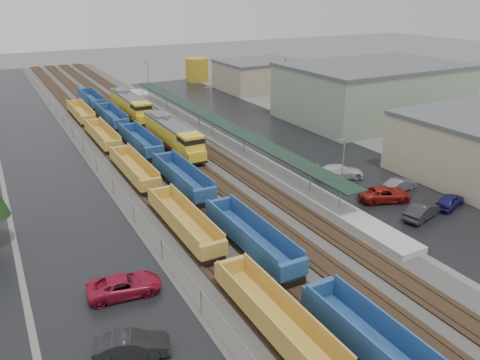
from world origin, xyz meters
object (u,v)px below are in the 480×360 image
object	(u,v)px
locomotive_lead	(173,136)
well_string_yellow	(155,192)
parked_car_west_b	(132,346)
parked_car_east_e	(400,185)
parked_car_east_c	(340,172)
well_string_blue	(182,178)
locomotive_trail	(130,106)
storage_tank	(197,70)
parked_car_east_d	(450,201)
parked_car_west_c	(124,285)
parked_car_east_a	(422,211)
parked_car_east_b	(385,194)

from	to	relation	value
locomotive_lead	well_string_yellow	bearing A→B (deg)	-117.56
parked_car_west_b	parked_car_east_e	size ratio (longest dim) A/B	1.10
parked_car_east_c	parked_car_west_b	bearing A→B (deg)	139.25
well_string_blue	locomotive_trail	bearing A→B (deg)	83.30
well_string_blue	parked_car_east_e	distance (m)	24.88
well_string_blue	well_string_yellow	bearing A→B (deg)	-150.23
locomotive_trail	parked_car_east_c	size ratio (longest dim) A/B	3.23
storage_tank	parked_car_east_d	xyz separation A→B (m)	(-6.72, -80.67, -2.10)
parked_car_west_c	parked_car_east_c	world-z (taller)	parked_car_east_c
locomotive_lead	well_string_blue	size ratio (longest dim) A/B	0.17
parked_car_east_c	well_string_blue	bearing A→B (deg)	90.32
parked_car_east_a	parked_car_east_e	size ratio (longest dim) A/B	1.14
parked_car_east_c	parked_car_east_b	bearing A→B (deg)	-160.47
well_string_blue	parked_car_east_e	size ratio (longest dim) A/B	25.48
well_string_blue	parked_car_west_c	size ratio (longest dim) A/B	19.93
locomotive_trail	parked_car_east_a	xyz separation A→B (m)	(13.98, -52.93, -1.42)
storage_tank	parked_car_east_b	xyz separation A→B (m)	(-11.48, -76.19, -2.05)
locomotive_trail	parked_car_east_e	distance (m)	49.94
storage_tank	parked_car_east_a	world-z (taller)	storage_tank
well_string_yellow	well_string_blue	world-z (taller)	well_string_blue
parked_car_east_c	locomotive_trail	bearing A→B (deg)	39.11
storage_tank	well_string_yellow	bearing A→B (deg)	-117.32
parked_car_west_c	parked_car_east_c	xyz separation A→B (m)	(29.49, 10.63, 0.06)
locomotive_trail	parked_car_east_b	bearing A→B (deg)	-73.94
parked_car_east_b	parked_car_east_e	bearing A→B (deg)	-50.20
locomotive_lead	locomotive_trail	bearing A→B (deg)	90.00
locomotive_trail	parked_car_west_b	distance (m)	60.14
storage_tank	parked_car_east_d	world-z (taller)	storage_tank
well_string_yellow	parked_car_east_e	bearing A→B (deg)	-22.46
parked_car_west_b	parked_car_east_e	distance (m)	35.99
parked_car_west_b	parked_car_west_c	xyz separation A→B (m)	(1.38, 6.54, -0.01)
parked_car_east_d	storage_tank	bearing A→B (deg)	-21.56
parked_car_east_e	parked_car_east_c	bearing A→B (deg)	25.09
locomotive_trail	well_string_yellow	world-z (taller)	locomotive_trail
well_string_blue	parked_car_east_e	xyz separation A→B (m)	(21.35, -12.77, -0.46)
parked_car_east_a	parked_car_east_d	world-z (taller)	parked_car_east_a
parked_car_west_b	parked_car_east_a	xyz separation A→B (m)	(30.94, 4.75, 0.03)
well_string_blue	storage_tank	bearing A→B (deg)	64.77
parked_car_east_d	parked_car_west_c	bearing A→B (deg)	70.89
parked_car_west_c	parked_car_east_e	size ratio (longest dim) A/B	1.28
parked_car_east_c	parked_car_east_e	distance (m)	7.18
parked_car_east_c	parked_car_east_e	bearing A→B (deg)	-131.23
locomotive_lead	storage_tank	xyz separation A→B (m)	(25.31, 49.16, 0.60)
parked_car_east_a	parked_car_west_b	bearing A→B (deg)	83.67
locomotive_lead	storage_tank	bearing A→B (deg)	62.76
locomotive_trail	parked_car_west_b	bearing A→B (deg)	-106.38
parked_car_east_b	parked_car_east_d	distance (m)	6.53
parked_car_west_b	storage_tank	bearing A→B (deg)	-8.39
locomotive_lead	parked_car_east_d	size ratio (longest dim) A/B	4.23
parked_car_east_a	well_string_yellow	bearing A→B (deg)	37.89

